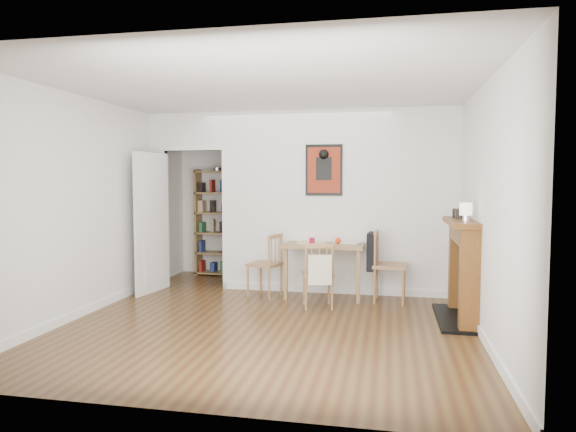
% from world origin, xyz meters
% --- Properties ---
extents(ground, '(5.20, 5.20, 0.00)m').
position_xyz_m(ground, '(0.00, 0.00, 0.00)').
color(ground, '#533A1A').
rests_on(ground, ground).
extents(room_shell, '(5.20, 5.20, 5.20)m').
position_xyz_m(room_shell, '(0.10, 1.34, 1.30)').
color(room_shell, silver).
rests_on(room_shell, ground).
extents(dining_table, '(1.09, 0.69, 0.74)m').
position_xyz_m(dining_table, '(0.44, 1.10, 0.65)').
color(dining_table, olive).
rests_on(dining_table, ground).
extents(chair_left, '(0.54, 0.54, 0.87)m').
position_xyz_m(chair_left, '(-0.37, 0.98, 0.44)').
color(chair_left, '#A47C4C').
rests_on(chair_left, ground).
extents(chair_right, '(0.56, 0.50, 0.95)m').
position_xyz_m(chair_right, '(1.31, 0.98, 0.49)').
color(chair_right, '#A47C4C').
rests_on(chair_right, ground).
extents(chair_front, '(0.50, 0.54, 0.84)m').
position_xyz_m(chair_front, '(0.44, 0.49, 0.42)').
color(chair_front, '#A47C4C').
rests_on(chair_front, ground).
extents(bookshelf, '(0.75, 0.30, 1.79)m').
position_xyz_m(bookshelf, '(-1.53, 2.40, 0.88)').
color(bookshelf, olive).
rests_on(bookshelf, ground).
extents(fireplace, '(0.45, 1.25, 1.16)m').
position_xyz_m(fireplace, '(2.16, 0.25, 0.62)').
color(fireplace, brown).
rests_on(fireplace, ground).
extents(red_glass, '(0.07, 0.07, 0.10)m').
position_xyz_m(red_glass, '(0.29, 0.95, 0.79)').
color(red_glass, maroon).
rests_on(red_glass, dining_table).
extents(orange_fruit, '(0.08, 0.08, 0.08)m').
position_xyz_m(orange_fruit, '(0.63, 1.14, 0.78)').
color(orange_fruit, '#D6430B').
rests_on(orange_fruit, dining_table).
extents(placemat, '(0.45, 0.37, 0.00)m').
position_xyz_m(placemat, '(0.25, 1.15, 0.74)').
color(placemat, beige).
rests_on(placemat, dining_table).
extents(notebook, '(0.34, 0.29, 0.01)m').
position_xyz_m(notebook, '(0.78, 1.20, 0.75)').
color(notebook, silver).
rests_on(notebook, dining_table).
extents(mantel_lamp, '(0.13, 0.13, 0.21)m').
position_xyz_m(mantel_lamp, '(2.11, -0.13, 1.29)').
color(mantel_lamp, silver).
rests_on(mantel_lamp, fireplace).
extents(ceramic_jar_a, '(0.09, 0.09, 0.11)m').
position_xyz_m(ceramic_jar_a, '(2.12, 0.35, 1.22)').
color(ceramic_jar_a, black).
rests_on(ceramic_jar_a, fireplace).
extents(ceramic_jar_b, '(0.09, 0.09, 0.11)m').
position_xyz_m(ceramic_jar_b, '(2.10, 0.56, 1.22)').
color(ceramic_jar_b, black).
rests_on(ceramic_jar_b, fireplace).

